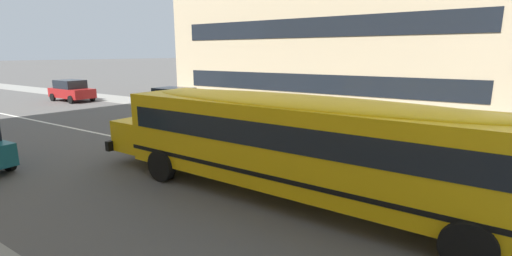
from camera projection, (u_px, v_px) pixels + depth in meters
The scene contains 6 objects.
ground_plane at pixel (305, 176), 10.68m from camera, with size 400.00×400.00×0.00m, color #54514F.
sidewalk_far at pixel (376, 128), 17.51m from camera, with size 120.00×3.00×0.01m, color gray.
lane_centreline at pixel (305, 176), 10.68m from camera, with size 110.00×0.16×0.01m, color silver.
school_bus at pixel (291, 137), 8.86m from camera, with size 11.93×3.00×2.66m.
parked_car_red_mid_block at pixel (71, 90), 27.16m from camera, with size 3.92×1.91×1.64m.
parked_car_white_past_driveway at pixel (176, 101), 21.06m from camera, with size 3.99×2.06×1.64m.
Camera 1 is at (4.25, -9.32, 3.67)m, focal length 24.48 mm.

